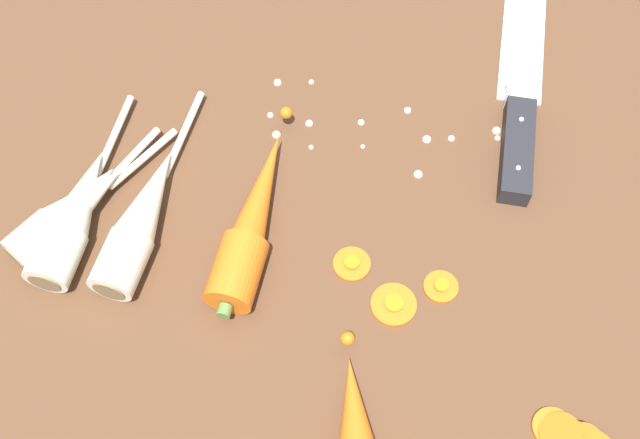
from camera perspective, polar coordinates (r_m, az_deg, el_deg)
name	(u,v)px	position (r cm, az deg, el deg)	size (l,w,h in cm)	color
ground_plane	(329,221)	(70.93, 0.68, -0.09)	(120.00, 90.00, 4.00)	brown
chefs_knife	(523,55)	(81.90, 15.11, 11.95)	(12.01, 34.43, 4.18)	silver
whole_carrot	(252,222)	(66.47, -5.15, -0.15)	(7.66, 21.63, 4.20)	orange
whole_carrot_second	(356,439)	(59.50, 2.78, -16.30)	(9.20, 13.61, 4.20)	orange
parsnip_front	(71,213)	(70.34, -18.37, 0.46)	(7.33, 18.59, 4.00)	silver
parsnip_mid_left	(142,218)	(68.35, -13.38, 0.09)	(6.25, 22.59, 4.00)	silver
parsnip_mid_right	(75,215)	(70.15, -18.11, 0.35)	(6.70, 20.95, 4.00)	silver
parsnip_back	(70,214)	(70.33, -18.40, 0.43)	(5.63, 17.62, 4.00)	silver
carrot_slice_stray_near	(441,286)	(66.19, 9.17, -5.00)	(3.04, 3.04, 0.70)	orange
carrot_slice_stray_mid	(352,263)	(66.32, 2.43, -3.34)	(3.33, 3.33, 0.70)	orange
carrot_slice_stray_far	(394,304)	(65.00, 5.61, -6.38)	(3.96, 3.96, 0.70)	orange
mince_crumbs	(386,127)	(74.07, 4.99, 6.98)	(24.24, 10.36, 0.88)	beige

